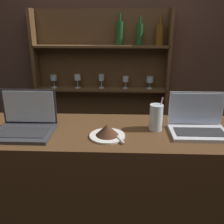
% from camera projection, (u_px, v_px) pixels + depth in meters
% --- Properties ---
extents(bar_counter, '(1.85, 0.50, 1.05)m').
position_uv_depth(bar_counter, '(104.00, 205.00, 1.59)').
color(bar_counter, '#4C3019').
rests_on(bar_counter, ground_plane).
extents(back_wall, '(7.00, 0.06, 2.70)m').
position_uv_depth(back_wall, '(112.00, 49.00, 2.58)').
color(back_wall, '#4C3328').
rests_on(back_wall, ground_plane).
extents(back_shelf, '(1.36, 0.18, 1.74)m').
position_uv_depth(back_shelf, '(103.00, 92.00, 2.66)').
color(back_shelf, brown).
rests_on(back_shelf, ground_plane).
extents(laptop_near, '(0.31, 0.24, 0.22)m').
position_uv_depth(laptop_near, '(26.00, 124.00, 1.37)').
color(laptop_near, '#333338').
rests_on(laptop_near, bar_counter).
extents(laptop_far, '(0.31, 0.21, 0.21)m').
position_uv_depth(laptop_far, '(198.00, 124.00, 1.37)').
color(laptop_far, silver).
rests_on(laptop_far, bar_counter).
extents(cake_plate, '(0.19, 0.19, 0.07)m').
position_uv_depth(cake_plate, '(107.00, 132.00, 1.31)').
color(cake_plate, silver).
rests_on(cake_plate, bar_counter).
extents(water_glass, '(0.07, 0.07, 0.19)m').
position_uv_depth(water_glass, '(156.00, 117.00, 1.38)').
color(water_glass, silver).
rests_on(water_glass, bar_counter).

